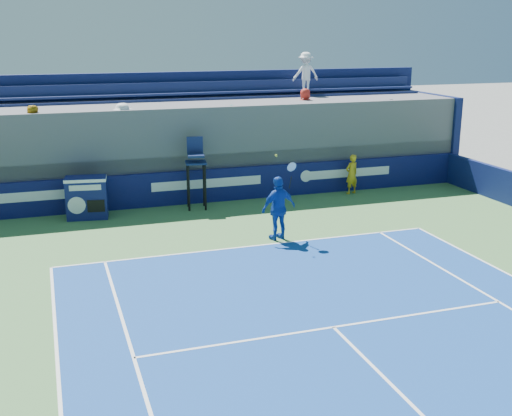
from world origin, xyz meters
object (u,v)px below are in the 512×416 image
object	(u,v)px
match_clock	(87,197)
umpire_chair	(196,165)
ball_person	(352,174)
tennis_player	(279,208)

from	to	relation	value
match_clock	umpire_chair	distance (m)	3.77
ball_person	match_clock	world-z (taller)	ball_person
ball_person	umpire_chair	bearing A→B (deg)	-13.34
match_clock	umpire_chair	size ratio (longest dim) A/B	0.57
match_clock	ball_person	bearing A→B (deg)	1.54
ball_person	match_clock	distance (m)	9.71
umpire_chair	ball_person	bearing A→B (deg)	1.72
match_clock	tennis_player	xyz separation A→B (m)	(5.17, -4.06, 0.22)
ball_person	umpire_chair	xyz separation A→B (m)	(-6.02, -0.18, 0.77)
umpire_chair	tennis_player	size ratio (longest dim) A/B	0.96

